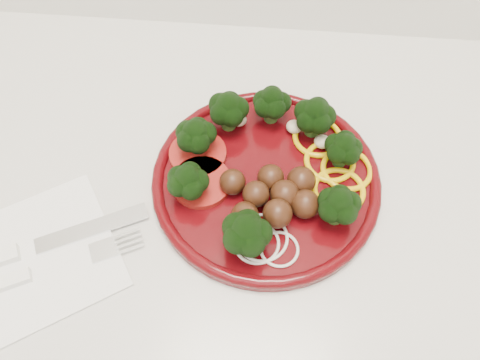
# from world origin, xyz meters

# --- Properties ---
(counter) EXTENTS (2.40, 0.60, 0.90)m
(counter) POSITION_xyz_m (0.00, 1.70, 0.45)
(counter) COLOR beige
(counter) RESTS_ON ground
(plate) EXTENTS (0.27, 0.27, 0.06)m
(plate) POSITION_xyz_m (0.18, 1.72, 0.92)
(plate) COLOR #410508
(plate) RESTS_ON counter
(napkin) EXTENTS (0.22, 0.22, 0.00)m
(napkin) POSITION_xyz_m (-0.06, 1.60, 0.90)
(napkin) COLOR white
(napkin) RESTS_ON counter
(knife) EXTENTS (0.22, 0.12, 0.01)m
(knife) POSITION_xyz_m (-0.08, 1.60, 0.91)
(knife) COLOR silver
(knife) RESTS_ON napkin
(fork) EXTENTS (0.19, 0.11, 0.01)m
(fork) POSITION_xyz_m (-0.07, 1.57, 0.91)
(fork) COLOR white
(fork) RESTS_ON napkin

